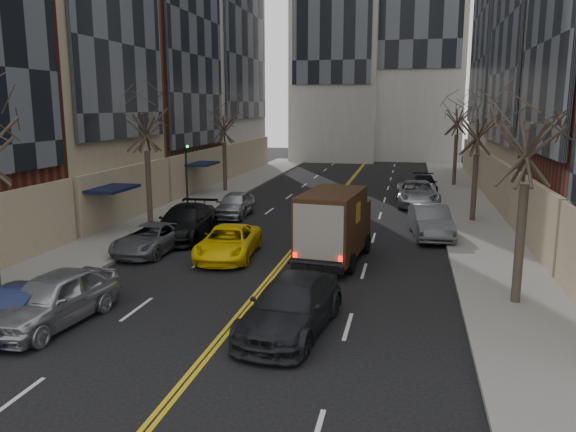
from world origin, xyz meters
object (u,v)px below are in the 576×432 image
at_px(ups_truck, 334,226).
at_px(observer_sedan, 291,306).
at_px(taxi, 228,242).
at_px(pedestrian, 296,236).

relative_size(ups_truck, observer_sedan, 1.06).
bearing_deg(taxi, pedestrian, 23.11).
bearing_deg(observer_sedan, ups_truck, 94.93).
xyz_separation_m(ups_truck, pedestrian, (-1.90, 1.24, -0.80)).
bearing_deg(ups_truck, observer_sedan, -86.06).
height_order(ups_truck, taxi, ups_truck).
height_order(observer_sedan, pedestrian, pedestrian).
distance_m(ups_truck, observer_sedan, 7.78).
bearing_deg(pedestrian, taxi, 107.49).
xyz_separation_m(taxi, pedestrian, (2.77, 1.50, 0.09)).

